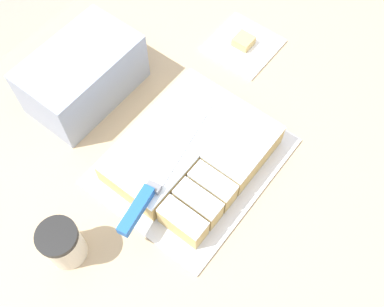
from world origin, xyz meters
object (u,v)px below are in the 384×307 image
at_px(cake, 192,152).
at_px(storage_box, 83,75).
at_px(cake_board, 192,161).
at_px(knife, 150,193).
at_px(brownie, 244,41).
at_px(coffee_cup, 63,244).

distance_m(cake, storage_box, 0.30).
distance_m(cake_board, cake, 0.03).
xyz_separation_m(cake, storage_box, (-0.01, 0.30, 0.03)).
xyz_separation_m(cake_board, storage_box, (-0.00, 0.30, 0.06)).
bearing_deg(knife, brownie, 2.38).
bearing_deg(brownie, storage_box, 149.28).
height_order(cake, coffee_cup, coffee_cup).
bearing_deg(cake, knife, -177.65).
xyz_separation_m(cake, knife, (-0.13, -0.01, 0.04)).
bearing_deg(coffee_cup, knife, -22.15).
xyz_separation_m(coffee_cup, storage_box, (0.30, 0.24, 0.01)).
bearing_deg(coffee_cup, brownie, 3.11).
bearing_deg(brownie, coffee_cup, -176.89).
bearing_deg(cake_board, cake, 38.17).
relative_size(cake, coffee_cup, 3.11).
relative_size(coffee_cup, storage_box, 0.38).
xyz_separation_m(knife, storage_box, (0.13, 0.30, -0.01)).
bearing_deg(cake_board, knife, -178.70).
xyz_separation_m(cake, coffee_cup, (-0.30, 0.06, 0.01)).
relative_size(cake_board, storage_box, 1.45).
distance_m(knife, coffee_cup, 0.18).
distance_m(knife, storage_box, 0.33).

